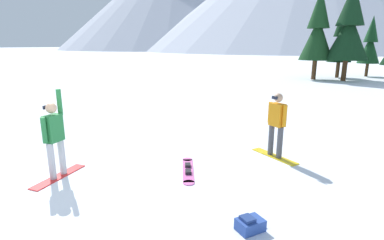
{
  "coord_description": "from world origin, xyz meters",
  "views": [
    {
      "loc": [
        4.96,
        -3.87,
        3.03
      ],
      "look_at": [
        1.48,
        3.52,
        1.0
      ],
      "focal_mm": 28.18,
      "sensor_mm": 36.0,
      "label": 1
    }
  ],
  "objects_px": {
    "backpack_blue": "(250,224)",
    "pine_tree_broad": "(370,44)",
    "snowboarder_midground": "(277,124)",
    "pine_tree_tall": "(341,38)",
    "snowboarder_foreground": "(54,137)",
    "pine_tree_slender": "(349,28)",
    "loose_snowboard_near_left": "(188,170)",
    "pine_tree_young": "(318,31)"
  },
  "relations": [
    {
      "from": "snowboarder_foreground",
      "to": "pine_tree_broad",
      "type": "bearing_deg",
      "value": 74.22
    },
    {
      "from": "pine_tree_tall",
      "to": "snowboarder_foreground",
      "type": "bearing_deg",
      "value": -102.02
    },
    {
      "from": "snowboarder_midground",
      "to": "loose_snowboard_near_left",
      "type": "distance_m",
      "value": 2.75
    },
    {
      "from": "snowboarder_midground",
      "to": "pine_tree_tall",
      "type": "height_order",
      "value": "pine_tree_tall"
    },
    {
      "from": "snowboarder_foreground",
      "to": "pine_tree_slender",
      "type": "xyz_separation_m",
      "value": [
        6.42,
        24.96,
        3.46
      ]
    },
    {
      "from": "snowboarder_foreground",
      "to": "backpack_blue",
      "type": "height_order",
      "value": "snowboarder_foreground"
    },
    {
      "from": "backpack_blue",
      "to": "pine_tree_slender",
      "type": "distance_m",
      "value": 25.56
    },
    {
      "from": "snowboarder_midground",
      "to": "pine_tree_broad",
      "type": "relative_size",
      "value": 0.31
    },
    {
      "from": "snowboarder_foreground",
      "to": "loose_snowboard_near_left",
      "type": "distance_m",
      "value": 3.22
    },
    {
      "from": "loose_snowboard_near_left",
      "to": "backpack_blue",
      "type": "bearing_deg",
      "value": -41.56
    },
    {
      "from": "snowboarder_foreground",
      "to": "snowboarder_midground",
      "type": "xyz_separation_m",
      "value": [
        4.38,
        3.53,
        -0.02
      ]
    },
    {
      "from": "snowboarder_foreground",
      "to": "pine_tree_tall",
      "type": "height_order",
      "value": "pine_tree_tall"
    },
    {
      "from": "snowboarder_foreground",
      "to": "pine_tree_tall",
      "type": "distance_m",
      "value": 28.52
    },
    {
      "from": "backpack_blue",
      "to": "pine_tree_slender",
      "type": "xyz_separation_m",
      "value": [
        1.78,
        25.12,
        4.33
      ]
    },
    {
      "from": "snowboarder_midground",
      "to": "pine_tree_tall",
      "type": "bearing_deg",
      "value": 86.37
    },
    {
      "from": "snowboarder_midground",
      "to": "pine_tree_broad",
      "type": "xyz_separation_m",
      "value": [
        4.18,
        26.75,
        2.22
      ]
    },
    {
      "from": "backpack_blue",
      "to": "loose_snowboard_near_left",
      "type": "bearing_deg",
      "value": 138.44
    },
    {
      "from": "loose_snowboard_near_left",
      "to": "pine_tree_tall",
      "type": "distance_m",
      "value": 26.6
    },
    {
      "from": "snowboarder_foreground",
      "to": "pine_tree_young",
      "type": "height_order",
      "value": "pine_tree_young"
    },
    {
      "from": "backpack_blue",
      "to": "pine_tree_tall",
      "type": "xyz_separation_m",
      "value": [
        1.28,
        27.94,
        3.54
      ]
    },
    {
      "from": "snowboarder_midground",
      "to": "backpack_blue",
      "type": "height_order",
      "value": "snowboarder_midground"
    },
    {
      "from": "snowboarder_foreground",
      "to": "pine_tree_broad",
      "type": "relative_size",
      "value": 0.35
    },
    {
      "from": "pine_tree_slender",
      "to": "backpack_blue",
      "type": "bearing_deg",
      "value": -94.05
    },
    {
      "from": "pine_tree_broad",
      "to": "pine_tree_tall",
      "type": "xyz_separation_m",
      "value": [
        -2.64,
        -2.5,
        0.48
      ]
    },
    {
      "from": "snowboarder_midground",
      "to": "pine_tree_young",
      "type": "relative_size",
      "value": 0.23
    },
    {
      "from": "loose_snowboard_near_left",
      "to": "pine_tree_young",
      "type": "distance_m",
      "value": 23.91
    },
    {
      "from": "backpack_blue",
      "to": "pine_tree_young",
      "type": "relative_size",
      "value": 0.07
    },
    {
      "from": "snowboarder_midground",
      "to": "snowboarder_foreground",
      "type": "bearing_deg",
      "value": -141.13
    },
    {
      "from": "backpack_blue",
      "to": "pine_tree_broad",
      "type": "height_order",
      "value": "pine_tree_broad"
    },
    {
      "from": "pine_tree_slender",
      "to": "pine_tree_broad",
      "type": "height_order",
      "value": "pine_tree_slender"
    },
    {
      "from": "pine_tree_young",
      "to": "pine_tree_tall",
      "type": "height_order",
      "value": "pine_tree_young"
    },
    {
      "from": "snowboarder_foreground",
      "to": "snowboarder_midground",
      "type": "bearing_deg",
      "value": 38.87
    },
    {
      "from": "pine_tree_young",
      "to": "pine_tree_slender",
      "type": "height_order",
      "value": "pine_tree_slender"
    },
    {
      "from": "snowboarder_foreground",
      "to": "pine_tree_young",
      "type": "xyz_separation_m",
      "value": [
        3.96,
        25.12,
        3.31
      ]
    },
    {
      "from": "loose_snowboard_near_left",
      "to": "backpack_blue",
      "type": "distance_m",
      "value": 2.71
    },
    {
      "from": "pine_tree_slender",
      "to": "pine_tree_broad",
      "type": "xyz_separation_m",
      "value": [
        2.14,
        5.32,
        -1.27
      ]
    },
    {
      "from": "snowboarder_foreground",
      "to": "pine_tree_slender",
      "type": "relative_size",
      "value": 0.25
    },
    {
      "from": "pine_tree_young",
      "to": "pine_tree_slender",
      "type": "distance_m",
      "value": 2.47
    },
    {
      "from": "loose_snowboard_near_left",
      "to": "pine_tree_slender",
      "type": "height_order",
      "value": "pine_tree_slender"
    },
    {
      "from": "snowboarder_midground",
      "to": "pine_tree_broad",
      "type": "distance_m",
      "value": 27.17
    },
    {
      "from": "pine_tree_tall",
      "to": "loose_snowboard_near_left",
      "type": "bearing_deg",
      "value": -97.2
    },
    {
      "from": "loose_snowboard_near_left",
      "to": "pine_tree_tall",
      "type": "relative_size",
      "value": 0.24
    }
  ]
}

